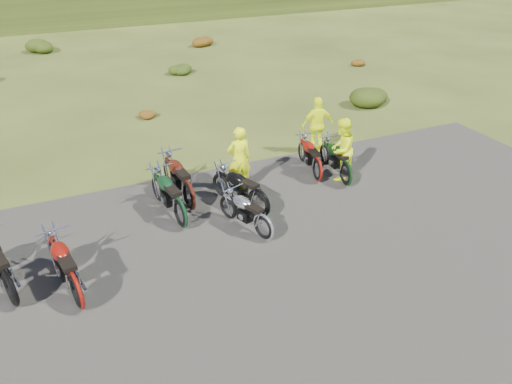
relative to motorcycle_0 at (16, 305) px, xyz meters
name	(u,v)px	position (x,y,z in m)	size (l,w,h in m)	color
ground	(253,242)	(5.16, 0.05, 0.00)	(300.00, 300.00, 0.00)	#343E14
gravel_pad	(293,294)	(5.16, -1.95, 0.00)	(20.00, 12.00, 0.04)	black
shrub_3	(41,44)	(1.86, 21.95, 0.46)	(1.56, 1.56, 0.92)	#20310C
shrub_4	(145,113)	(4.76, 9.25, 0.23)	(0.77, 0.77, 0.45)	#6A2D0D
shrub_5	(179,68)	(7.66, 14.55, 0.31)	(1.03, 1.03, 0.61)	#20310C
shrub_6	(201,39)	(10.56, 19.85, 0.38)	(1.30, 1.30, 0.77)	#6A2D0D
shrub_7	(370,93)	(13.46, 7.15, 0.46)	(1.56, 1.56, 0.92)	#20310C
shrub_8	(355,61)	(16.36, 12.45, 0.23)	(0.77, 0.77, 0.45)	#6A2D0D
motorcycle_0	(16,305)	(0.00, 0.00, 0.00)	(2.23, 0.74, 1.17)	black
motorcycle_1	(80,307)	(1.16, -0.60, 0.00)	(2.19, 0.73, 1.15)	maroon
motorcycle_2	(182,227)	(3.81, 1.37, 0.00)	(2.21, 0.74, 1.16)	black
motorcycle_3	(263,240)	(5.42, 0.05, 0.00)	(1.89, 0.63, 0.99)	silver
motorcycle_4	(190,209)	(4.26, 2.11, 0.00)	(2.26, 0.75, 1.18)	#43140B
motorcycle_5	(259,216)	(5.76, 1.05, 0.00)	(2.11, 0.70, 1.10)	black
motorcycle_6	(317,181)	(8.09, 2.14, 0.00)	(1.98, 0.66, 1.04)	maroon
motorcycle_7	(345,185)	(8.68, 1.58, 0.00)	(2.05, 0.68, 1.07)	black
person_middle	(239,160)	(5.86, 2.58, 0.92)	(0.67, 0.44, 1.84)	#E7FA0D
person_right_a	(341,150)	(8.75, 2.00, 0.91)	(0.88, 0.69, 1.82)	#E7FA0D
person_right_b	(317,126)	(9.10, 3.93, 0.90)	(1.06, 0.44, 1.81)	#E7FA0D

